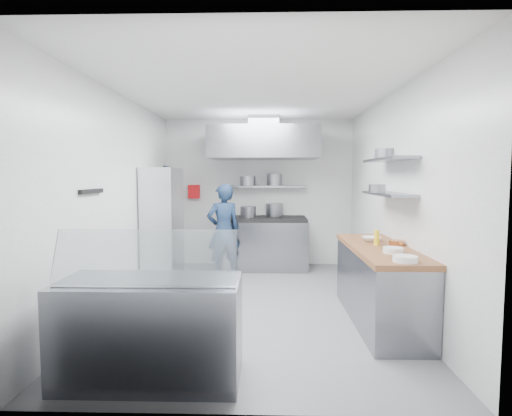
{
  "coord_description": "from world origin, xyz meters",
  "views": [
    {
      "loc": [
        0.16,
        -5.24,
        1.71
      ],
      "look_at": [
        0.0,
        0.6,
        1.25
      ],
      "focal_mm": 28.0,
      "sensor_mm": 36.0,
      "label": 1
    }
  ],
  "objects_px": {
    "gas_range": "(264,244)",
    "chef": "(223,231)",
    "display_case": "(151,330)",
    "wire_rack": "(163,225)"
  },
  "relations": [
    {
      "from": "gas_range",
      "to": "chef",
      "type": "height_order",
      "value": "chef"
    },
    {
      "from": "display_case",
      "to": "chef",
      "type": "bearing_deg",
      "value": 86.07
    },
    {
      "from": "chef",
      "to": "wire_rack",
      "type": "height_order",
      "value": "wire_rack"
    },
    {
      "from": "chef",
      "to": "wire_rack",
      "type": "bearing_deg",
      "value": -4.1
    },
    {
      "from": "gas_range",
      "to": "wire_rack",
      "type": "xyz_separation_m",
      "value": [
        -1.63,
        -0.95,
        0.48
      ]
    },
    {
      "from": "chef",
      "to": "display_case",
      "type": "xyz_separation_m",
      "value": [
        -0.24,
        -3.48,
        -0.37
      ]
    },
    {
      "from": "wire_rack",
      "to": "display_case",
      "type": "height_order",
      "value": "wire_rack"
    },
    {
      "from": "gas_range",
      "to": "chef",
      "type": "relative_size",
      "value": 1.01
    },
    {
      "from": "chef",
      "to": "display_case",
      "type": "bearing_deg",
      "value": 62.92
    },
    {
      "from": "wire_rack",
      "to": "display_case",
      "type": "relative_size",
      "value": 1.23
    }
  ]
}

